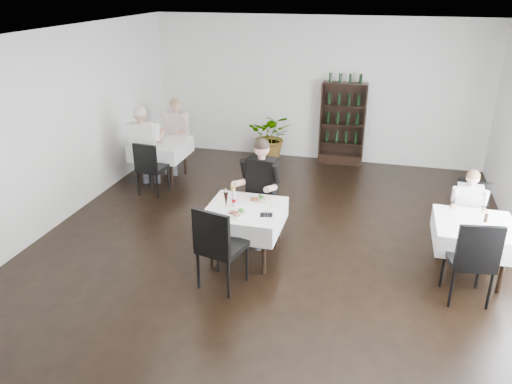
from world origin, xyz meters
TOP-DOWN VIEW (x-y plane):
  - room_shell at (0.00, 0.00)m, footprint 9.00×9.00m
  - wine_shelf at (0.60, 4.31)m, footprint 0.90×0.28m
  - main_table at (-0.30, 0.00)m, footprint 1.03×1.03m
  - left_table at (-2.70, 2.50)m, footprint 0.98×0.98m
  - right_table at (2.70, 0.30)m, footprint 0.98×0.98m
  - potted_tree at (-0.89, 4.20)m, footprint 0.98×0.86m
  - main_chair_far at (-0.19, 0.83)m, footprint 0.51×0.52m
  - main_chair_near at (-0.41, -0.83)m, footprint 0.63×0.63m
  - left_chair_far at (-2.73, 3.16)m, footprint 0.47×0.47m
  - left_chair_near at (-2.56, 1.71)m, footprint 0.50×0.50m
  - right_chair_far at (2.75, 1.11)m, footprint 0.57×0.57m
  - right_chair_near at (2.61, -0.35)m, footprint 0.57×0.58m
  - diner_main at (-0.24, 0.58)m, footprint 0.63×0.65m
  - diner_left_far at (-2.62, 3.02)m, footprint 0.59×0.60m
  - diner_left_near at (-2.75, 1.92)m, footprint 0.66×0.70m
  - diner_right_far at (2.69, 0.93)m, footprint 0.49×0.50m
  - plate_far at (-0.19, 0.27)m, footprint 0.31×0.31m
  - plate_near at (-0.34, -0.23)m, footprint 0.33×0.33m
  - pilsner_dark at (-0.55, -0.04)m, footprint 0.06×0.06m
  - pilsner_lager at (-0.50, 0.14)m, footprint 0.07×0.07m
  - coke_bottle at (-0.46, 0.02)m, footprint 0.06×0.06m
  - napkin_cutlery at (0.04, -0.15)m, footprint 0.19×0.18m
  - pepper_mill at (2.83, 0.38)m, footprint 0.05×0.05m

SIDE VIEW (x-z plane):
  - main_chair_far at x=-0.19m, z-range 0.06..0.93m
  - potted_tree at x=-0.89m, z-range 0.00..1.03m
  - left_chair_far at x=-2.73m, z-range 0.06..0.97m
  - left_chair_near at x=-2.56m, z-range 0.07..1.07m
  - right_chair_far at x=2.75m, z-range 0.07..1.08m
  - left_table at x=-2.70m, z-range 0.24..1.01m
  - right_table at x=2.70m, z-range 0.24..1.01m
  - main_table at x=-0.30m, z-range 0.24..1.01m
  - right_chair_near at x=2.61m, z-range 0.08..1.19m
  - main_chair_near at x=-0.41m, z-range 0.08..1.21m
  - diner_right_far at x=2.69m, z-range 0.10..1.35m
  - napkin_cutlery at x=0.04m, z-range 0.77..0.79m
  - plate_near at x=-0.34m, z-range 0.75..0.83m
  - plate_far at x=-0.19m, z-range 0.75..0.83m
  - pepper_mill at x=2.83m, z-range 0.77..0.88m
  - wine_shelf at x=0.60m, z-range -0.03..1.72m
  - diner_left_far at x=-2.62m, z-range 0.12..1.61m
  - coke_bottle at x=-0.46m, z-range 0.75..0.99m
  - pilsner_dark at x=-0.55m, z-range 0.75..1.02m
  - pilsner_lager at x=-0.50m, z-range 0.74..1.05m
  - diner_main at x=-0.24m, z-range 0.13..1.70m
  - diner_left_near at x=-2.75m, z-range 0.13..1.74m
  - room_shell at x=0.00m, z-range -3.00..6.00m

